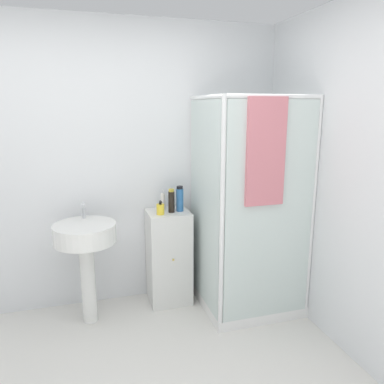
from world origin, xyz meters
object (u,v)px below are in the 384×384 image
object	(u,v)px
sink	(86,244)
shampoo_bottle_tall_black	(171,201)
lotion_bottle_white	(163,201)
shampoo_bottle_blue	(180,199)
soap_dispenser	(160,209)

from	to	relation	value
sink	shampoo_bottle_tall_black	xyz separation A→B (m)	(0.74, 0.12, 0.27)
shampoo_bottle_tall_black	lotion_bottle_white	size ratio (longest dim) A/B	1.14
shampoo_bottle_blue	lotion_bottle_white	xyz separation A→B (m)	(-0.13, 0.09, -0.03)
soap_dispenser	shampoo_bottle_tall_black	world-z (taller)	shampoo_bottle_tall_black
sink	soap_dispenser	world-z (taller)	sink
soap_dispenser	lotion_bottle_white	xyz separation A→B (m)	(0.05, 0.15, 0.03)
sink	soap_dispenser	bearing A→B (deg)	7.41
soap_dispenser	shampoo_bottle_tall_black	size ratio (longest dim) A/B	0.59
sink	shampoo_bottle_blue	xyz separation A→B (m)	(0.82, 0.14, 0.28)
soap_dispenser	shampoo_bottle_blue	distance (m)	0.21
lotion_bottle_white	shampoo_bottle_tall_black	bearing A→B (deg)	-64.23
sink	shampoo_bottle_blue	world-z (taller)	shampoo_bottle_blue
shampoo_bottle_tall_black	lotion_bottle_white	bearing A→B (deg)	115.77
sink	shampoo_bottle_tall_black	world-z (taller)	shampoo_bottle_tall_black
soap_dispenser	shampoo_bottle_blue	xyz separation A→B (m)	(0.19, 0.06, 0.06)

